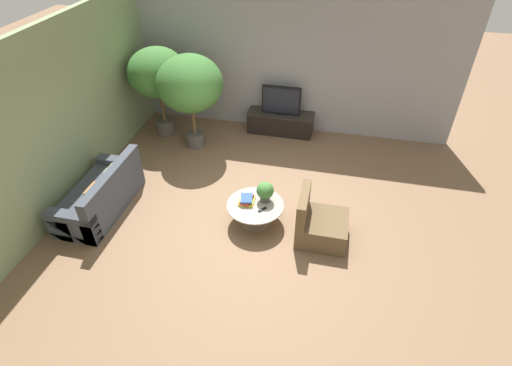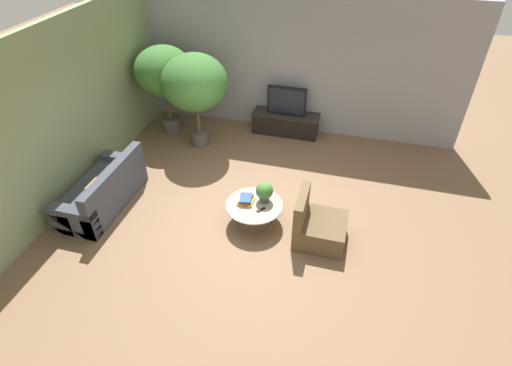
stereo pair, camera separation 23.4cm
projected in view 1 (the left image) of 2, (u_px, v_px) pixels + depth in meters
ground_plane at (249, 215)px, 6.98m from camera, size 24.00×24.00×0.00m
back_wall_stone at (284, 64)px, 8.58m from camera, size 7.40×0.12×3.00m
side_wall_left at (65, 114)px, 6.79m from camera, size 0.12×7.40×3.00m
media_console at (280, 122)px, 9.09m from camera, size 1.49×0.50×0.48m
television at (281, 101)px, 8.76m from camera, size 0.86×0.13×0.64m
coffee_table at (255, 210)px, 6.69m from camera, size 0.95×0.95×0.39m
couch_by_wall at (101, 196)px, 6.96m from camera, size 0.84×1.77×0.84m
armchair_wicker at (319, 224)px, 6.41m from camera, size 0.80×0.76×0.86m
potted_palm_tall at (158, 75)px, 8.35m from camera, size 1.25×1.25×1.97m
potted_palm_corner at (190, 85)px, 7.92m from camera, size 1.33×1.33×2.01m
potted_plant_tabletop at (265, 191)px, 6.58m from camera, size 0.29×0.29×0.36m
book_stack at (247, 200)px, 6.64m from camera, size 0.26×0.31×0.10m
remote_black at (262, 209)px, 6.50m from camera, size 0.13×0.15×0.02m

